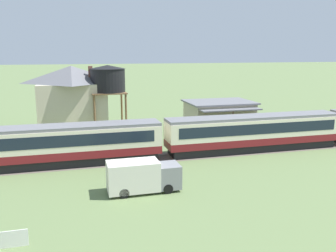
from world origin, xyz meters
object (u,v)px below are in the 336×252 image
at_px(passenger_train, 165,137).
at_px(water_tower, 108,80).
at_px(station_building, 219,117).
at_px(delivery_truck_grey, 142,176).
at_px(station_house_grey_roof, 73,98).

height_order(passenger_train, water_tower, water_tower).
distance_m(passenger_train, station_building, 13.83).
bearing_deg(station_building, passenger_train, -137.49).
distance_m(passenger_train, delivery_truck_grey, 9.86).
xyz_separation_m(station_building, station_house_grey_roof, (-19.53, 6.47, 2.51)).
bearing_deg(water_tower, delivery_truck_grey, -89.24).
relative_size(station_building, station_house_grey_roof, 0.93).
bearing_deg(station_house_grey_roof, water_tower, -26.90).
height_order(passenger_train, station_house_grey_roof, station_house_grey_roof).
distance_m(passenger_train, station_house_grey_roof, 18.54).
relative_size(station_house_grey_roof, delivery_truck_grey, 1.65).
xyz_separation_m(passenger_train, delivery_truck_grey, (-4.27, -8.84, -0.93)).
height_order(passenger_train, delivery_truck_grey, passenger_train).
bearing_deg(water_tower, station_building, -15.36).
relative_size(station_building, water_tower, 0.97).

